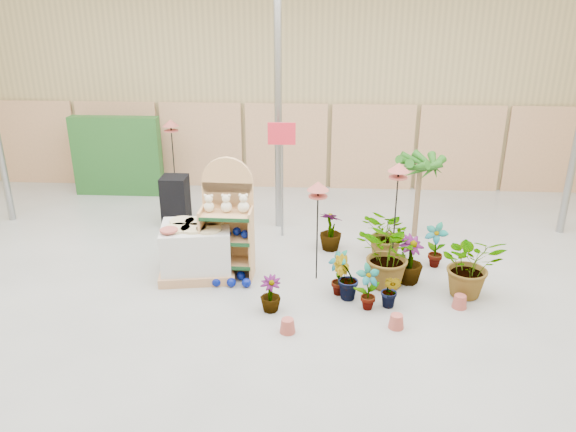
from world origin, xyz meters
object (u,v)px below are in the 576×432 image
pallet_stack (197,250)px  potted_plant_2 (391,255)px  bird_table_front (318,189)px  display_shelf (228,223)px

pallet_stack → potted_plant_2: (3.11, -0.26, 0.12)m
pallet_stack → bird_table_front: bird_table_front is taller
pallet_stack → display_shelf: bearing=-2.3°
bird_table_front → pallet_stack: bearing=178.3°
pallet_stack → potted_plant_2: potted_plant_2 is taller
pallet_stack → bird_table_front: bearing=-10.7°
display_shelf → pallet_stack: size_ratio=1.46×
display_shelf → bird_table_front: display_shelf is taller
bird_table_front → display_shelf: bearing=175.2°
pallet_stack → potted_plant_2: size_ratio=1.22×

